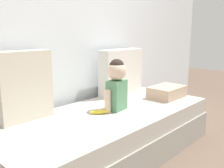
{
  "coord_description": "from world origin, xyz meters",
  "views": [
    {
      "loc": [
        -1.56,
        -1.5,
        1.14
      ],
      "look_at": [
        0.05,
        0.0,
        0.68
      ],
      "focal_mm": 40.23,
      "sensor_mm": 36.0,
      "label": 1
    }
  ],
  "objects_px": {
    "couch": "(108,134)",
    "folded_blanket": "(167,92)",
    "throw_pillow_left": "(24,86)",
    "throw_pillow_right": "(121,72)",
    "toddler": "(117,82)",
    "banana": "(100,112)"
  },
  "relations": [
    {
      "from": "toddler",
      "to": "banana",
      "type": "distance_m",
      "value": 0.31
    },
    {
      "from": "toddler",
      "to": "couch",
      "type": "bearing_deg",
      "value": 173.71
    },
    {
      "from": "couch",
      "to": "toddler",
      "type": "distance_m",
      "value": 0.48
    },
    {
      "from": "throw_pillow_right",
      "to": "folded_blanket",
      "type": "bearing_deg",
      "value": -66.56
    },
    {
      "from": "couch",
      "to": "throw_pillow_right",
      "type": "relative_size",
      "value": 3.73
    },
    {
      "from": "banana",
      "to": "folded_blanket",
      "type": "distance_m",
      "value": 0.91
    },
    {
      "from": "folded_blanket",
      "to": "couch",
      "type": "bearing_deg",
      "value": 171.77
    },
    {
      "from": "couch",
      "to": "folded_blanket",
      "type": "height_order",
      "value": "folded_blanket"
    },
    {
      "from": "throw_pillow_right",
      "to": "folded_blanket",
      "type": "xyz_separation_m",
      "value": [
        0.21,
        -0.48,
        -0.2
      ]
    },
    {
      "from": "throw_pillow_left",
      "to": "throw_pillow_right",
      "type": "distance_m",
      "value": 1.2
    },
    {
      "from": "throw_pillow_right",
      "to": "couch",
      "type": "bearing_deg",
      "value": -148.44
    },
    {
      "from": "couch",
      "to": "throw_pillow_left",
      "type": "relative_size",
      "value": 3.86
    },
    {
      "from": "couch",
      "to": "throw_pillow_right",
      "type": "bearing_deg",
      "value": 31.56
    },
    {
      "from": "throw_pillow_right",
      "to": "toddler",
      "type": "height_order",
      "value": "throw_pillow_right"
    },
    {
      "from": "toddler",
      "to": "folded_blanket",
      "type": "xyz_separation_m",
      "value": [
        0.71,
        -0.11,
        -0.2
      ]
    },
    {
      "from": "throw_pillow_right",
      "to": "folded_blanket",
      "type": "distance_m",
      "value": 0.56
    },
    {
      "from": "throw_pillow_left",
      "to": "folded_blanket",
      "type": "distance_m",
      "value": 1.51
    },
    {
      "from": "couch",
      "to": "throw_pillow_right",
      "type": "height_order",
      "value": "throw_pillow_right"
    },
    {
      "from": "banana",
      "to": "toddler",
      "type": "bearing_deg",
      "value": -7.81
    },
    {
      "from": "throw_pillow_left",
      "to": "throw_pillow_right",
      "type": "bearing_deg",
      "value": 0.0
    },
    {
      "from": "banana",
      "to": "folded_blanket",
      "type": "height_order",
      "value": "folded_blanket"
    },
    {
      "from": "banana",
      "to": "throw_pillow_left",
      "type": "bearing_deg",
      "value": 145.13
    }
  ]
}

